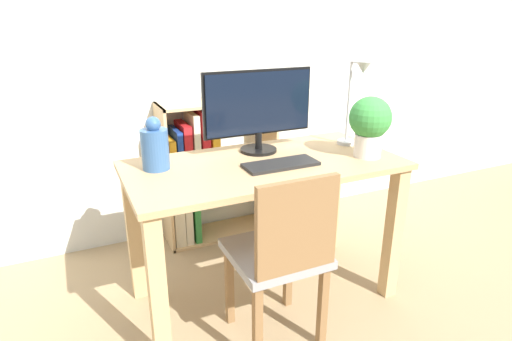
{
  "coord_description": "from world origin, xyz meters",
  "views": [
    {
      "loc": [
        -0.86,
        -1.78,
        1.45
      ],
      "look_at": [
        0.0,
        0.1,
        0.69
      ],
      "focal_mm": 30.0,
      "sensor_mm": 36.0,
      "label": 1
    }
  ],
  "objects_px": {
    "keyboard": "(281,164)",
    "monitor": "(258,106)",
    "chair": "(282,253)",
    "bookshelf": "(200,172)",
    "desk_lamp": "(356,95)",
    "vase": "(155,147)",
    "potted_plant": "(370,123)"
  },
  "relations": [
    {
      "from": "keyboard",
      "to": "chair",
      "type": "height_order",
      "value": "chair"
    },
    {
      "from": "vase",
      "to": "desk_lamp",
      "type": "relative_size",
      "value": 0.54
    },
    {
      "from": "keyboard",
      "to": "chair",
      "type": "xyz_separation_m",
      "value": [
        -0.13,
        -0.27,
        -0.3
      ]
    },
    {
      "from": "monitor",
      "to": "vase",
      "type": "height_order",
      "value": "monitor"
    },
    {
      "from": "bookshelf",
      "to": "monitor",
      "type": "bearing_deg",
      "value": -75.7
    },
    {
      "from": "keyboard",
      "to": "vase",
      "type": "distance_m",
      "value": 0.59
    },
    {
      "from": "bookshelf",
      "to": "chair",
      "type": "bearing_deg",
      "value": -89.34
    },
    {
      "from": "monitor",
      "to": "vase",
      "type": "bearing_deg",
      "value": -174.78
    },
    {
      "from": "keyboard",
      "to": "desk_lamp",
      "type": "xyz_separation_m",
      "value": [
        0.5,
        0.12,
        0.27
      ]
    },
    {
      "from": "desk_lamp",
      "to": "potted_plant",
      "type": "xyz_separation_m",
      "value": [
        -0.04,
        -0.17,
        -0.11
      ]
    },
    {
      "from": "vase",
      "to": "potted_plant",
      "type": "distance_m",
      "value": 1.05
    },
    {
      "from": "monitor",
      "to": "vase",
      "type": "relative_size",
      "value": 2.38
    },
    {
      "from": "desk_lamp",
      "to": "monitor",
      "type": "bearing_deg",
      "value": 164.67
    },
    {
      "from": "desk_lamp",
      "to": "bookshelf",
      "type": "distance_m",
      "value": 1.12
    },
    {
      "from": "keyboard",
      "to": "desk_lamp",
      "type": "distance_m",
      "value": 0.58
    },
    {
      "from": "keyboard",
      "to": "monitor",
      "type": "bearing_deg",
      "value": 89.64
    },
    {
      "from": "keyboard",
      "to": "potted_plant",
      "type": "bearing_deg",
      "value": -6.57
    },
    {
      "from": "desk_lamp",
      "to": "chair",
      "type": "bearing_deg",
      "value": -148.2
    },
    {
      "from": "keyboard",
      "to": "desk_lamp",
      "type": "height_order",
      "value": "desk_lamp"
    },
    {
      "from": "monitor",
      "to": "keyboard",
      "type": "xyz_separation_m",
      "value": [
        -0.0,
        -0.26,
        -0.23
      ]
    },
    {
      "from": "desk_lamp",
      "to": "potted_plant",
      "type": "height_order",
      "value": "desk_lamp"
    },
    {
      "from": "keyboard",
      "to": "bookshelf",
      "type": "height_order",
      "value": "bookshelf"
    },
    {
      "from": "potted_plant",
      "to": "chair",
      "type": "distance_m",
      "value": 0.79
    },
    {
      "from": "potted_plant",
      "to": "bookshelf",
      "type": "relative_size",
      "value": 0.33
    },
    {
      "from": "chair",
      "to": "bookshelf",
      "type": "distance_m",
      "value": 1.11
    },
    {
      "from": "potted_plant",
      "to": "bookshelf",
      "type": "height_order",
      "value": "potted_plant"
    },
    {
      "from": "desk_lamp",
      "to": "vase",
      "type": "bearing_deg",
      "value": 175.26
    },
    {
      "from": "keyboard",
      "to": "desk_lamp",
      "type": "bearing_deg",
      "value": 13.46
    },
    {
      "from": "chair",
      "to": "desk_lamp",
      "type": "bearing_deg",
      "value": 22.32
    },
    {
      "from": "desk_lamp",
      "to": "bookshelf",
      "type": "bearing_deg",
      "value": 132.11
    },
    {
      "from": "monitor",
      "to": "chair",
      "type": "bearing_deg",
      "value": -104.27
    },
    {
      "from": "vase",
      "to": "bookshelf",
      "type": "height_order",
      "value": "vase"
    }
  ]
}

